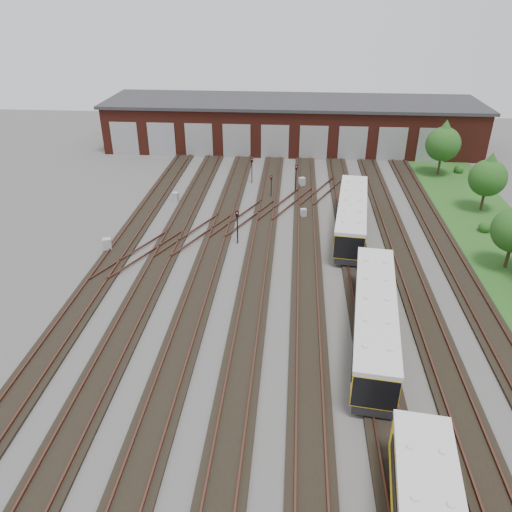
{
  "coord_description": "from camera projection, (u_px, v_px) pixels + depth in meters",
  "views": [
    {
      "loc": [
        0.71,
        -30.1,
        19.94
      ],
      "look_at": [
        -1.96,
        3.0,
        2.0
      ],
      "focal_mm": 35.0,
      "sensor_mm": 36.0,
      "label": 1
    }
  ],
  "objects": [
    {
      "name": "tree_0",
      "position": [
        444.0,
        140.0,
        58.08
      ],
      "size": [
        3.99,
        3.99,
        6.61
      ],
      "color": "#332717",
      "rests_on": "ground"
    },
    {
      "name": "relay_cabinet_0",
      "position": [
        107.0,
        245.0,
        42.54
      ],
      "size": [
        0.82,
        0.75,
        1.14
      ],
      "primitive_type": "cube",
      "rotation": [
        0.0,
        0.0,
        0.31
      ],
      "color": "#A9ABAE",
      "rests_on": "ground"
    },
    {
      "name": "ground",
      "position": [
        280.0,
        301.0,
        35.92
      ],
      "size": [
        120.0,
        120.0,
        0.0
      ],
      "primitive_type": "plane",
      "color": "#4E4B48",
      "rests_on": "ground"
    },
    {
      "name": "relay_cabinet_4",
      "position": [
        349.0,
        230.0,
        45.13
      ],
      "size": [
        0.72,
        0.62,
        1.11
      ],
      "primitive_type": "cube",
      "rotation": [
        0.0,
        0.0,
        -0.09
      ],
      "color": "#A9ABAE",
      "rests_on": "ground"
    },
    {
      "name": "relay_cabinet_2",
      "position": [
        303.0,
        213.0,
        48.72
      ],
      "size": [
        0.67,
        0.61,
        0.92
      ],
      "primitive_type": "cube",
      "rotation": [
        0.0,
        0.0,
        0.31
      ],
      "color": "#A9ABAE",
      "rests_on": "ground"
    },
    {
      "name": "relay_cabinet_3",
      "position": [
        302.0,
        182.0,
        56.28
      ],
      "size": [
        0.8,
        0.75,
        1.07
      ],
      "primitive_type": "cube",
      "rotation": [
        0.0,
        0.0,
        0.42
      ],
      "color": "#A9ABAE",
      "rests_on": "ground"
    },
    {
      "name": "signal_mast_0",
      "position": [
        237.0,
        223.0,
        43.06
      ],
      "size": [
        0.29,
        0.27,
        3.12
      ],
      "rotation": [
        0.0,
        0.0,
        0.06
      ],
      "color": "black",
      "rests_on": "ground"
    },
    {
      "name": "relay_cabinet_1",
      "position": [
        176.0,
        197.0,
        52.48
      ],
      "size": [
        0.72,
        0.66,
        0.98
      ],
      "primitive_type": "cube",
      "rotation": [
        0.0,
        0.0,
        -0.35
      ],
      "color": "#A9ABAE",
      "rests_on": "ground"
    },
    {
      "name": "signal_mast_1",
      "position": [
        296.0,
        175.0,
        53.7
      ],
      "size": [
        0.26,
        0.25,
        3.22
      ],
      "rotation": [
        0.0,
        0.0,
        0.04
      ],
      "color": "black",
      "rests_on": "ground"
    },
    {
      "name": "signal_mast_2",
      "position": [
        252.0,
        167.0,
        56.65
      ],
      "size": [
        0.28,
        0.27,
        2.99
      ],
      "rotation": [
        0.0,
        0.0,
        0.28
      ],
      "color": "black",
      "rests_on": "ground"
    },
    {
      "name": "bush_1",
      "position": [
        485.0,
        226.0,
        45.88
      ],
      "size": [
        1.15,
        1.15,
        1.15
      ],
      "primitive_type": "sphere",
      "color": "#194814",
      "rests_on": "ground"
    },
    {
      "name": "bush_2",
      "position": [
        459.0,
        168.0,
        60.48
      ],
      "size": [
        1.14,
        1.14,
        1.14
      ],
      "primitive_type": "sphere",
      "color": "#194814",
      "rests_on": "ground"
    },
    {
      "name": "track_network",
      "position": [
        278.0,
        295.0,
        36.4
      ],
      "size": [
        30.4,
        70.0,
        0.33
      ],
      "color": "black",
      "rests_on": "ground"
    },
    {
      "name": "grass_verge",
      "position": [
        502.0,
        247.0,
        43.33
      ],
      "size": [
        8.0,
        55.0,
        0.05
      ],
      "primitive_type": "cube",
      "color": "#22511B",
      "rests_on": "ground"
    },
    {
      "name": "tree_1",
      "position": [
        489.0,
        174.0,
        48.75
      ],
      "size": [
        3.63,
        3.63,
        6.02
      ],
      "color": "#332717",
      "rests_on": "ground"
    },
    {
      "name": "maintenance_shed",
      "position": [
        291.0,
        123.0,
        69.46
      ],
      "size": [
        51.0,
        12.5,
        6.35
      ],
      "color": "#521D14",
      "rests_on": "ground"
    },
    {
      "name": "metro_train",
      "position": [
        374.0,
        318.0,
        31.04
      ],
      "size": [
        4.08,
        45.92,
        2.84
      ],
      "rotation": [
        0.0,
        0.0,
        -0.12
      ],
      "color": "black",
      "rests_on": "ground"
    },
    {
      "name": "signal_mast_3",
      "position": [
        271.0,
        184.0,
        52.78
      ],
      "size": [
        0.22,
        0.21,
        2.51
      ],
      "rotation": [
        0.0,
        0.0,
        -0.08
      ],
      "color": "black",
      "rests_on": "ground"
    }
  ]
}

